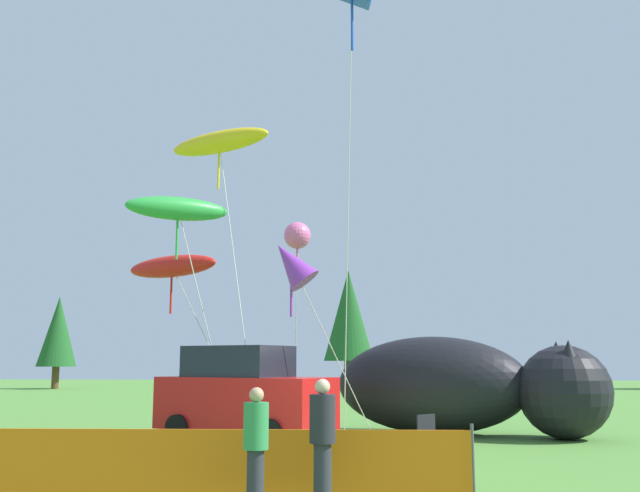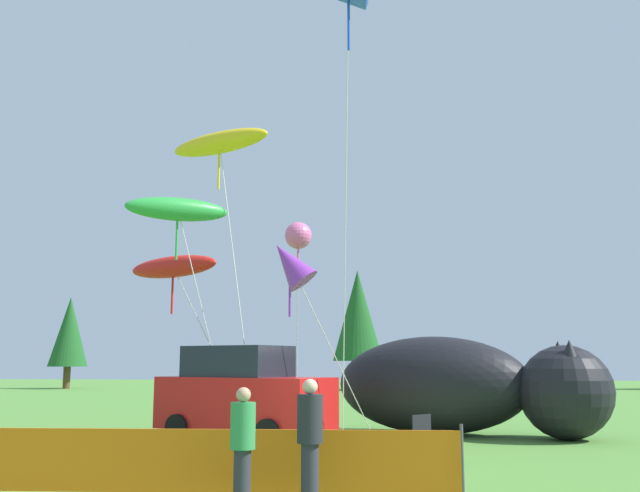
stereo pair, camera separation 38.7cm
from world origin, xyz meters
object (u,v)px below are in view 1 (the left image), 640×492
Objects in this scene: kite_green_fish at (178,209)px; folding_chair at (432,435)px; kite_yellow_hero at (219,143)px; kite_purple_delta at (292,264)px; parked_car at (243,394)px; inflatable_cat at (461,389)px; kite_red_lizard at (172,267)px; spectator_in_yellow_shirt at (256,441)px; kite_blue_box at (352,7)px; spectator_in_white_shirt at (322,434)px; kite_pink_octopus at (297,236)px.

folding_chair is at bearing -27.83° from kite_green_fish.
kite_purple_delta is (2.15, -1.39, -3.52)m from kite_yellow_hero.
parked_car is at bearing -173.60° from folding_chair.
kite_red_lizard is at bearing -157.39° from inflatable_cat.
kite_green_fish is at bearing 113.41° from spectator_in_yellow_shirt.
parked_car is 5.59m from folding_chair.
kite_green_fish reaches higher than inflatable_cat.
kite_green_fish is (-4.50, 2.42, -4.09)m from kite_blue_box.
inflatable_cat is at bearing 67.52° from spectator_in_yellow_shirt.
kite_blue_box reaches higher than spectator_in_yellow_shirt.
kite_red_lizard is at bearing 152.52° from kite_yellow_hero.
inflatable_cat reaches higher than spectator_in_white_shirt.
kite_yellow_hero is (-2.45, 8.50, 6.92)m from spectator_in_yellow_shirt.
kite_purple_delta is (-0.30, 7.12, 3.41)m from spectator_in_yellow_shirt.
inflatable_cat is at bearing 9.83° from kite_yellow_hero.
inflatable_cat is at bearing 30.27° from kite_purple_delta.
parked_car is 0.64× the size of inflatable_cat.
folding_chair is 0.12× the size of inflatable_cat.
kite_blue_box is 1.68× the size of kite_green_fish.
folding_chair is 9.47m from kite_blue_box.
kite_red_lizard reaches higher than inflatable_cat.
inflatable_cat is 1.18× the size of kite_green_fish.
kite_pink_octopus is at bearing 36.81° from kite_yellow_hero.
spectator_in_yellow_shirt is at bearing -103.67° from kite_blue_box.
spectator_in_yellow_shirt reaches higher than folding_chair.
kite_red_lizard is at bearing 141.03° from kite_blue_box.
inflatable_cat is 4.63× the size of spectator_in_yellow_shirt.
parked_car reaches higher than spectator_in_yellow_shirt.
inflatable_cat reaches higher than folding_chair.
kite_green_fish is (0.58, -1.70, 1.25)m from kite_red_lizard.
folding_chair is at bearing -26.67° from kite_blue_box.
kite_yellow_hero reaches higher than kite_green_fish.
spectator_in_yellow_shirt is at bearing -87.38° from kite_pink_octopus.
kite_yellow_hero is (-5.19, 4.14, 7.27)m from folding_chair.
kite_yellow_hero is at bearing -173.00° from folding_chair.
kite_yellow_hero is at bearing -150.41° from inflatable_cat.
kite_blue_box is at bearing -38.97° from kite_red_lizard.
kite_blue_box reaches higher than kite_yellow_hero.
kite_blue_box is (3.69, -3.39, 2.05)m from kite_yellow_hero.
folding_chair is 4.43m from spectator_in_white_shirt.
kite_blue_box is (1.55, -2.00, 5.57)m from kite_purple_delta.
kite_blue_box reaches higher than inflatable_cat.
inflatable_cat is 10.41m from spectator_in_yellow_shirt.
spectator_in_white_shirt is 0.34× the size of kite_purple_delta.
spectator_in_white_shirt is (2.45, -7.51, -0.20)m from parked_car.
kite_purple_delta reaches higher than spectator_in_white_shirt.
kite_yellow_hero is at bearing -27.48° from kite_red_lizard.
folding_chair is at bearing -60.40° from kite_pink_octopus.
kite_pink_octopus is 3.60m from kite_red_lizard.
parked_car is 2.79× the size of spectator_in_white_shirt.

